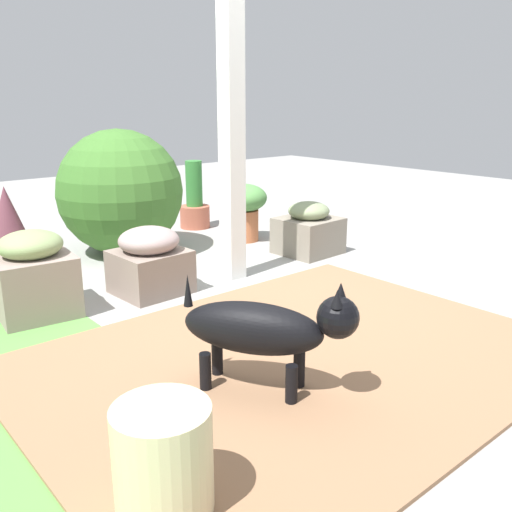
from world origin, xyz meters
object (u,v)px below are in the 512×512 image
object	(u,v)px
stone_planter_nearest	(308,230)
round_shrub	(120,192)
terracotta_pot_tall	(195,204)
terracotta_pot_broad	(244,206)
ceramic_urn	(163,462)
terracotta_pot_spiky	(9,233)
dog	(265,328)
stone_planter_mid	(150,261)
stone_planter_far	(34,276)
porch_pillar	(231,110)

from	to	relation	value
stone_planter_nearest	round_shrub	world-z (taller)	round_shrub
stone_planter_nearest	terracotta_pot_tall	bearing A→B (deg)	7.11
stone_planter_nearest	terracotta_pot_broad	xyz separation A→B (m)	(0.62, 0.12, 0.11)
terracotta_pot_tall	ceramic_urn	size ratio (longest dim) A/B	1.80
terracotta_pot_spiky	stone_planter_nearest	bearing A→B (deg)	-116.81
dog	stone_planter_mid	bearing A→B (deg)	-11.24
terracotta_pot_broad	dog	bearing A→B (deg)	142.53
terracotta_pot_broad	ceramic_urn	bearing A→B (deg)	136.56
stone_planter_far	terracotta_pot_spiky	world-z (taller)	terracotta_pot_spiky
dog	ceramic_urn	xyz separation A→B (m)	(-0.33, 0.67, -0.11)
stone_planter_nearest	stone_planter_far	xyz separation A→B (m)	(0.09, 2.05, 0.04)
round_shrub	terracotta_pot_broad	distance (m)	1.02
terracotta_pot_broad	dog	xyz separation A→B (m)	(-2.00, 1.53, -0.01)
terracotta_pot_broad	ceramic_urn	world-z (taller)	terracotta_pot_broad
round_shrub	terracotta_pot_broad	xyz separation A→B (m)	(-0.32, -0.95, -0.18)
porch_pillar	terracotta_pot_spiky	distance (m)	1.72
round_shrub	dog	xyz separation A→B (m)	(-2.32, 0.58, -0.19)
stone_planter_mid	stone_planter_far	bearing A→B (deg)	82.10
ceramic_urn	stone_planter_nearest	bearing A→B (deg)	-53.83
stone_planter_nearest	terracotta_pot_spiky	xyz separation A→B (m)	(0.96, 1.90, 0.10)
stone_planter_far	terracotta_pot_spiky	xyz separation A→B (m)	(0.87, -0.15, 0.06)
round_shrub	terracotta_pot_tall	size ratio (longest dim) A/B	1.54
terracotta_pot_tall	round_shrub	bearing A→B (deg)	111.11
stone_planter_nearest	stone_planter_mid	size ratio (longest dim) A/B	1.05
ceramic_urn	terracotta_pot_broad	bearing A→B (deg)	-43.44
stone_planter_mid	terracotta_pot_broad	distance (m)	1.41
round_shrub	terracotta_pot_broad	bearing A→B (deg)	-108.80
terracotta_pot_tall	terracotta_pot_broad	world-z (taller)	terracotta_pot_tall
stone_planter_mid	terracotta_pot_tall	size ratio (longest dim) A/B	0.70
stone_planter_mid	terracotta_pot_broad	size ratio (longest dim) A/B	0.90
stone_planter_far	round_shrub	world-z (taller)	round_shrub
round_shrub	terracotta_pot_broad	size ratio (longest dim) A/B	1.98
terracotta_pot_tall	porch_pillar	bearing A→B (deg)	155.06
porch_pillar	terracotta_pot_broad	xyz separation A→B (m)	(0.72, -0.69, -0.80)
stone_planter_mid	terracotta_pot_spiky	bearing A→B (deg)	28.21
porch_pillar	terracotta_pot_broad	size ratio (longest dim) A/B	4.56
porch_pillar	dog	world-z (taller)	porch_pillar
ceramic_urn	terracotta_pot_tall	bearing A→B (deg)	-35.80
porch_pillar	stone_planter_far	bearing A→B (deg)	81.60
terracotta_pot_broad	terracotta_pot_spiky	bearing A→B (deg)	79.29
stone_planter_mid	dog	world-z (taller)	dog
porch_pillar	round_shrub	xyz separation A→B (m)	(1.04, 0.26, -0.62)
terracotta_pot_broad	ceramic_urn	size ratio (longest dim) A/B	1.40
stone_planter_nearest	dog	bearing A→B (deg)	129.68
stone_planter_far	porch_pillar	bearing A→B (deg)	-98.40
stone_planter_nearest	dog	xyz separation A→B (m)	(-1.37, 1.65, 0.10)
stone_planter_mid	terracotta_pot_broad	xyz separation A→B (m)	(0.63, -1.26, 0.09)
stone_planter_mid	round_shrub	size ratio (longest dim) A/B	0.45
terracotta_pot_spiky	terracotta_pot_broad	bearing A→B (deg)	-100.71
stone_planter_far	round_shrub	size ratio (longest dim) A/B	0.51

